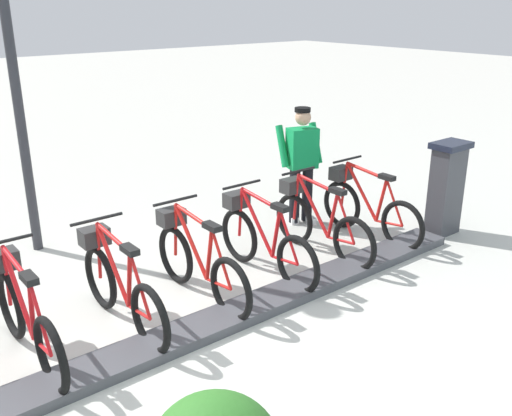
{
  "coord_description": "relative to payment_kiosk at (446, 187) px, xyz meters",
  "views": [
    {
      "loc": [
        -4.1,
        2.28,
        3.04
      ],
      "look_at": [
        0.5,
        -1.4,
        0.9
      ],
      "focal_mm": 40.37,
      "sensor_mm": 36.0,
      "label": 1
    }
  ],
  "objects": [
    {
      "name": "bike_docked_5",
      "position": [
        0.57,
        5.43,
        -0.24
      ],
      "size": [
        1.72,
        0.54,
        1.02
      ],
      "color": "black",
      "rests_on": "ground"
    },
    {
      "name": "dock_rail_base",
      "position": [
        -0.05,
        4.33,
        -0.62
      ],
      "size": [
        0.44,
        8.01,
        0.1
      ],
      "primitive_type": "cube",
      "color": "#47474C",
      "rests_on": "ground"
    },
    {
      "name": "worker_near_rack",
      "position": [
        1.52,
        1.24,
        0.24
      ],
      "size": [
        0.57,
        0.69,
        1.66
      ],
      "color": "white",
      "rests_on": "ground"
    },
    {
      "name": "bike_docked_3",
      "position": [
        0.57,
        3.63,
        -0.24
      ],
      "size": [
        1.72,
        0.54,
        1.02
      ],
      "color": "black",
      "rests_on": "ground"
    },
    {
      "name": "bike_docked_1",
      "position": [
        0.57,
        1.82,
        -0.24
      ],
      "size": [
        1.72,
        0.54,
        1.02
      ],
      "color": "black",
      "rests_on": "ground"
    },
    {
      "name": "bike_docked_0",
      "position": [
        0.57,
        0.92,
        -0.24
      ],
      "size": [
        1.72,
        0.54,
        1.02
      ],
      "color": "black",
      "rests_on": "ground"
    },
    {
      "name": "ground_plane",
      "position": [
        -0.05,
        4.33,
        -0.67
      ],
      "size": [
        60.0,
        60.0,
        0.0
      ],
      "primitive_type": "plane",
      "color": "beige"
    },
    {
      "name": "payment_kiosk",
      "position": [
        0.0,
        0.0,
        0.0
      ],
      "size": [
        0.36,
        0.52,
        1.28
      ],
      "color": "#38383D",
      "rests_on": "ground"
    },
    {
      "name": "lamp_post",
      "position": [
        2.95,
        4.54,
        1.99
      ],
      "size": [
        0.32,
        0.32,
        4.08
      ],
      "color": "#2D2D33",
      "rests_on": "ground"
    },
    {
      "name": "bike_docked_2",
      "position": [
        0.57,
        2.73,
        -0.24
      ],
      "size": [
        1.72,
        0.54,
        1.02
      ],
      "color": "black",
      "rests_on": "ground"
    },
    {
      "name": "bike_docked_4",
      "position": [
        0.57,
        4.53,
        -0.24
      ],
      "size": [
        1.72,
        0.54,
        1.02
      ],
      "color": "black",
      "rests_on": "ground"
    }
  ]
}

